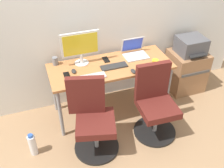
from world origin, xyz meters
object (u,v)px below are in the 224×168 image
coffee_mug (155,63)px  office_chair_left (93,120)px  office_chair_right (155,104)px  side_cabinet (186,71)px  water_bottle_on_floor (33,145)px  desktop_monitor (80,46)px  open_laptop (135,51)px  printer (191,45)px

coffee_mug → office_chair_left: bearing=-159.9°
office_chair_right → side_cabinet: office_chair_right is taller
water_bottle_on_floor → office_chair_right: bearing=-4.1°
water_bottle_on_floor → desktop_monitor: desktop_monitor is taller
office_chair_right → desktop_monitor: size_ratio=1.96×
office_chair_right → water_bottle_on_floor: 1.53m
office_chair_right → open_laptop: bearing=90.2°
desktop_monitor → coffee_mug: (0.85, -0.37, -0.20)m
office_chair_left → desktop_monitor: 0.92m
office_chair_left → printer: bearing=21.6°
office_chair_left → office_chair_right: (0.80, 0.00, 0.00)m
desktop_monitor → open_laptop: 0.75m
open_laptop → water_bottle_on_floor: bearing=-159.1°
open_laptop → coffee_mug: open_laptop is taller
printer → open_laptop: bearing=178.5°
side_cabinet → water_bottle_on_floor: 2.44m
printer → water_bottle_on_floor: printer is taller
office_chair_left → printer: (1.67, 0.66, 0.33)m
office_chair_left → printer: 1.82m
office_chair_right → printer: bearing=37.1°
water_bottle_on_floor → coffee_mug: (1.64, 0.23, 0.65)m
desktop_monitor → water_bottle_on_floor: bearing=-142.4°
office_chair_left → office_chair_right: bearing=0.1°
desktop_monitor → coffee_mug: 0.95m
office_chair_left → desktop_monitor: desktop_monitor is taller
water_bottle_on_floor → open_laptop: open_laptop is taller
office_chair_right → side_cabinet: size_ratio=1.49×
printer → coffee_mug: size_ratio=4.35×
coffee_mug → desktop_monitor: bearing=156.5°
desktop_monitor → open_laptop: bearing=-2.3°
coffee_mug → printer: bearing=23.4°
side_cabinet → coffee_mug: coffee_mug is taller
open_laptop → coffee_mug: (0.13, -0.34, -0.01)m
coffee_mug → side_cabinet: bearing=23.5°
printer → office_chair_right: bearing=-142.9°
open_laptop → office_chair_left: bearing=-139.3°
printer → desktop_monitor: bearing=178.1°
water_bottle_on_floor → desktop_monitor: (0.78, 0.60, 0.85)m
desktop_monitor → printer: bearing=-1.9°
side_cabinet → open_laptop: 1.00m
office_chair_right → printer: size_ratio=2.35×
office_chair_left → side_cabinet: bearing=21.6°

